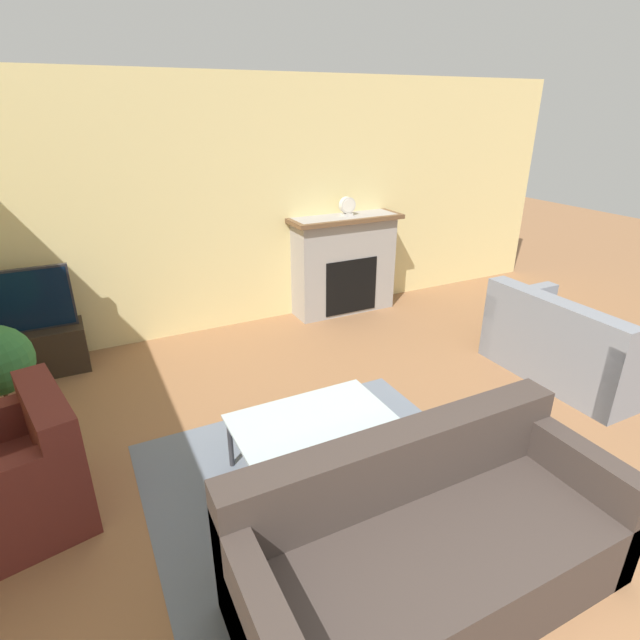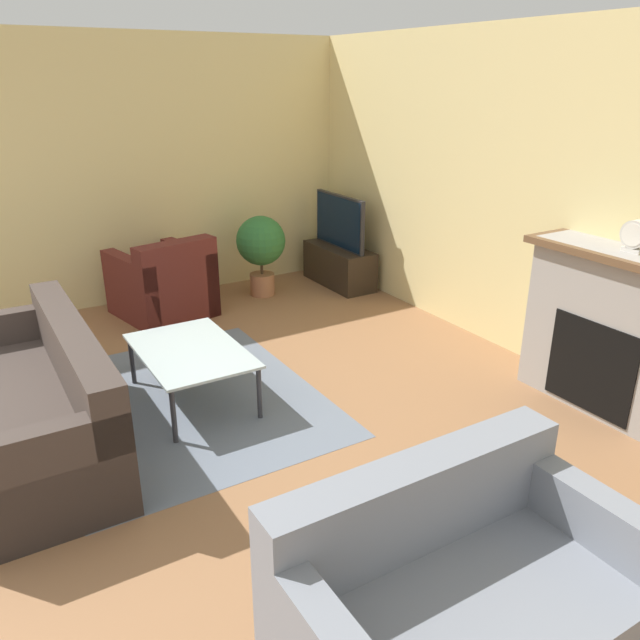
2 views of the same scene
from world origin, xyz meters
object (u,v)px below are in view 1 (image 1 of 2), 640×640
object	(u,v)px
tv	(17,302)
armchair_by_window	(5,485)
mantel_clock	(347,206)
coffee_table	(314,425)
couch_loveseat	(569,348)
couch_sectional	(428,546)

from	to	relation	value
tv	armchair_by_window	world-z (taller)	tv
mantel_clock	coffee_table	bearing A→B (deg)	-123.52
armchair_by_window	coffee_table	world-z (taller)	armchair_by_window
tv	coffee_table	world-z (taller)	tv
coffee_table	mantel_clock	world-z (taller)	mantel_clock
couch_loveseat	coffee_table	distance (m)	2.72
tv	couch_loveseat	xyz separation A→B (m)	(4.50, -2.32, -0.45)
couch_sectional	armchair_by_window	size ratio (longest dim) A/B	1.98
couch_sectional	coffee_table	size ratio (longest dim) A/B	1.88
tv	couch_sectional	distance (m)	4.05
tv	mantel_clock	world-z (taller)	mantel_clock
tv	couch_sectional	xyz separation A→B (m)	(1.91, -3.55, -0.45)
mantel_clock	couch_sectional	bearing A→B (deg)	-113.27
couch_sectional	armchair_by_window	distance (m)	2.47
couch_loveseat	mantel_clock	distance (m)	2.81
couch_loveseat	armchair_by_window	distance (m)	4.58
couch_loveseat	mantel_clock	size ratio (longest dim) A/B	6.68
couch_sectional	mantel_clock	size ratio (longest dim) A/B	9.33
couch_sectional	mantel_clock	distance (m)	4.09
mantel_clock	armchair_by_window	bearing A→B (deg)	-148.68
armchair_by_window	couch_loveseat	bearing A→B (deg)	75.18
couch_loveseat	coffee_table	world-z (taller)	couch_loveseat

